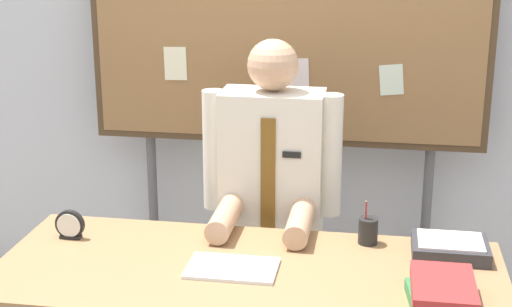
{
  "coord_description": "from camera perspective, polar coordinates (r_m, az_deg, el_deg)",
  "views": [
    {
      "loc": [
        0.41,
        -2.3,
        1.86
      ],
      "look_at": [
        0.0,
        0.17,
        1.1
      ],
      "focal_mm": 53.94,
      "sensor_mm": 36.0,
      "label": 1
    }
  ],
  "objects": [
    {
      "name": "back_wall",
      "position": [
        3.55,
        2.71,
        8.68
      ],
      "size": [
        6.4,
        0.08,
        2.7
      ],
      "primitive_type": "cube",
      "color": "silver",
      "rests_on": "ground_plane"
    },
    {
      "name": "desk",
      "position": [
        2.63,
        -0.61,
        -10.34
      ],
      "size": [
        1.71,
        0.72,
        0.75
      ],
      "color": "#9E754C",
      "rests_on": "ground_plane"
    },
    {
      "name": "person",
      "position": [
        3.12,
        1.15,
        -5.54
      ],
      "size": [
        0.55,
        0.56,
        1.43
      ],
      "color": "#2D2D33",
      "rests_on": "ground_plane"
    },
    {
      "name": "bulletin_board",
      "position": [
        3.34,
        2.31,
        9.59
      ],
      "size": [
        1.74,
        0.09,
        2.0
      ],
      "color": "#4C3823",
      "rests_on": "ground_plane"
    },
    {
      "name": "book_stack",
      "position": [
        2.41,
        13.67,
        -10.02
      ],
      "size": [
        0.22,
        0.27,
        0.08
      ],
      "color": "#337F47",
      "rests_on": "desk"
    },
    {
      "name": "open_notebook",
      "position": [
        2.58,
        -1.78,
        -8.5
      ],
      "size": [
        0.3,
        0.19,
        0.01
      ],
      "primitive_type": "cube",
      "rotation": [
        0.0,
        0.0,
        -0.0
      ],
      "color": "white",
      "rests_on": "desk"
    },
    {
      "name": "desk_clock",
      "position": [
        2.88,
        -13.64,
        -5.23
      ],
      "size": [
        0.11,
        0.04,
        0.11
      ],
      "color": "black",
      "rests_on": "desk"
    },
    {
      "name": "pen_holder",
      "position": [
        2.79,
        8.3,
        -5.67
      ],
      "size": [
        0.07,
        0.07,
        0.16
      ],
      "color": "#262626",
      "rests_on": "desk"
    },
    {
      "name": "paper_tray",
      "position": [
        2.76,
        14.19,
        -6.79
      ],
      "size": [
        0.26,
        0.2,
        0.06
      ],
      "color": "#333338",
      "rests_on": "desk"
    }
  ]
}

